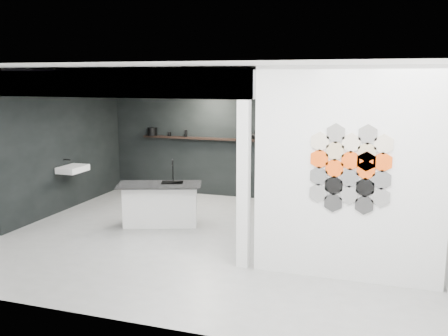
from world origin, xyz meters
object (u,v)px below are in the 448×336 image
partition_panel (348,176)px  wall_basin (73,169)px  glass_vase (264,137)px  bottle_dark (186,133)px  glass_bowl (264,138)px  utensil_cup (169,134)px  kettle (256,136)px  kitchen_island (160,204)px  stockpot (152,132)px

partition_panel → wall_basin: size_ratio=4.67×
glass_vase → bottle_dark: size_ratio=0.85×
glass_bowl → utensil_cup: glass_bowl is taller
kettle → bottle_dark: size_ratio=1.17×
glass_vase → utensil_cup: size_ratio=1.46×
partition_panel → glass_bowl: (-2.08, 3.87, -0.03)m
glass_bowl → glass_vase: size_ratio=1.04×
bottle_dark → kettle: bearing=0.0°
wall_basin → glass_vase: bearing=31.3°
glass_bowl → bottle_dark: 1.82m
wall_basin → glass_vase: glass_vase is taller
utensil_cup → partition_panel: bearing=-42.0°
kitchen_island → glass_vase: (1.30, 2.44, 0.99)m
kitchen_island → bottle_dark: size_ratio=9.95×
kitchen_island → glass_bowl: 2.93m
kitchen_island → bottle_dark: (-0.51, 2.44, 1.00)m
kettle → glass_bowl: 0.19m
partition_panel → glass_vase: (-2.08, 3.87, -0.01)m
bottle_dark → glass_bowl: bearing=0.0°
wall_basin → stockpot: size_ratio=2.69×
stockpot → glass_vase: size_ratio=1.62×
stockpot → bottle_dark: size_ratio=1.38×
stockpot → kettle: 2.47m
wall_basin → glass_bowl: glass_bowl is taller
glass_vase → kitchen_island: bearing=-118.1°
kitchen_island → bottle_dark: 2.68m
glass_bowl → utensil_cup: size_ratio=1.52×
glass_bowl → bottle_dark: (-1.82, 0.00, 0.03)m
glass_bowl → bottle_dark: bottle_dark is taller
wall_basin → utensil_cup: (1.17, 2.07, 0.52)m
utensil_cup → bottle_dark: bearing=0.0°
wall_basin → partition_panel: bearing=-18.2°
glass_vase → stockpot: bearing=180.0°
bottle_dark → utensil_cup: bottle_dark is taller
stockpot → glass_bowl: stockpot is taller
kettle → glass_vase: size_ratio=1.38×
partition_panel → kettle: 4.48m
glass_vase → wall_basin: bearing=-148.7°
partition_panel → glass_bowl: bearing=118.2°
partition_panel → glass_vase: bearing=118.2°
stockpot → glass_vase: bearing=0.0°
kettle → kitchen_island: bearing=-128.4°
glass_bowl → utensil_cup: 2.22m
stockpot → glass_bowl: bearing=0.0°
partition_panel → utensil_cup: (-4.30, 3.87, -0.03)m
partition_panel → wall_basin: (-5.46, 1.80, -0.55)m
kettle → bottle_dark: (-1.63, 0.00, 0.00)m
glass_vase → bottle_dark: bottle_dark is taller
partition_panel → stockpot: (-4.73, 3.87, 0.01)m
wall_basin → bottle_dark: (1.57, 2.07, 0.55)m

